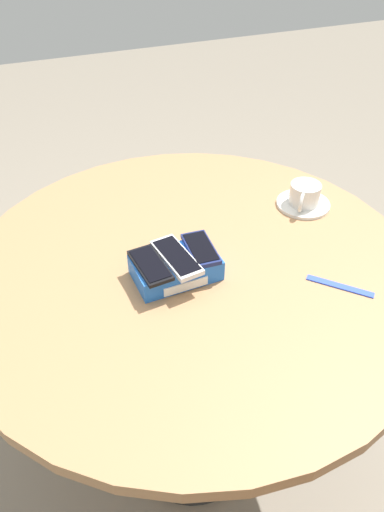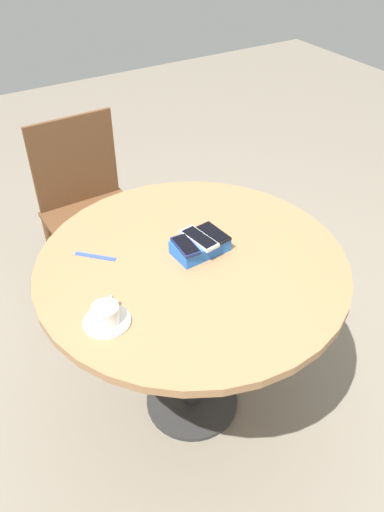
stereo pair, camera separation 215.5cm
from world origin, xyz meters
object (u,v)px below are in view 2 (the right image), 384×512
object	(u,v)px
chair_near_window	(91,209)
saucer	(107,321)
lanyard_strap	(95,256)
round_table	(192,285)
phone_black	(214,233)
coffee_cup	(106,313)
phone_white	(199,238)
phone_box	(200,246)
phone_navy	(185,245)

from	to	relation	value
chair_near_window	saucer	bearing A→B (deg)	72.32
lanyard_strap	chair_near_window	distance (m)	0.86
round_table	lanyard_strap	size ratio (longest dim) A/B	7.30
phone_black	lanyard_strap	size ratio (longest dim) A/B	0.90
saucer	coffee_cup	bearing A→B (deg)	-131.65
phone_black	chair_near_window	bearing A→B (deg)	-82.24
phone_white	chair_near_window	size ratio (longest dim) A/B	0.17
lanyard_strap	phone_box	bearing A→B (deg)	153.46
phone_black	saucer	world-z (taller)	phone_black
phone_black	phone_box	bearing A→B (deg)	5.35
saucer	coffee_cup	size ratio (longest dim) A/B	1.48
phone_navy	coffee_cup	world-z (taller)	coffee_cup
saucer	phone_white	bearing A→B (deg)	-160.11
phone_black	coffee_cup	world-z (taller)	coffee_cup
round_table	chair_near_window	xyz separation A→B (m)	(0.02, -0.94, -0.21)
phone_box	saucer	distance (m)	0.43
phone_box	phone_navy	world-z (taller)	phone_navy
phone_navy	saucer	size ratio (longest dim) A/B	0.86
phone_white	lanyard_strap	distance (m)	0.35
round_table	lanyard_strap	distance (m)	0.34
phone_navy	lanyard_strap	bearing A→B (deg)	-32.79
phone_black	lanyard_strap	bearing A→B (deg)	-22.17
phone_black	chair_near_window	xyz separation A→B (m)	(0.12, -0.91, -0.37)
phone_box	phone_navy	bearing A→B (deg)	6.44
phone_box	chair_near_window	world-z (taller)	chair_near_window
chair_near_window	phone_white	bearing A→B (deg)	94.05
chair_near_window	phone_black	bearing A→B (deg)	97.76
phone_navy	chair_near_window	world-z (taller)	chair_near_window
saucer	lanyard_strap	xyz separation A→B (m)	(-0.09, -0.30, -0.00)
phone_white	chair_near_window	bearing A→B (deg)	-85.95
phone_box	phone_white	bearing A→B (deg)	-58.93
round_table	saucer	xyz separation A→B (m)	(0.35, 0.11, 0.11)
lanyard_strap	round_table	bearing A→B (deg)	145.10
phone_white	chair_near_window	xyz separation A→B (m)	(0.06, -0.91, -0.37)
round_table	phone_box	size ratio (longest dim) A/B	5.56
phone_box	chair_near_window	distance (m)	0.98
phone_white	lanyard_strap	size ratio (longest dim) A/B	1.05
chair_near_window	phone_navy	bearing A→B (deg)	90.35
round_table	phone_navy	distance (m)	0.16
phone_navy	lanyard_strap	world-z (taller)	phone_navy
phone_box	coffee_cup	xyz separation A→B (m)	(0.40, 0.14, 0.01)
saucer	phone_navy	bearing A→B (deg)	-158.31
phone_black	phone_white	world-z (taller)	phone_white
phone_box	lanyard_strap	world-z (taller)	phone_box
saucer	phone_box	bearing A→B (deg)	-160.45
lanyard_strap	chair_near_window	size ratio (longest dim) A/B	0.16
phone_box	phone_black	size ratio (longest dim) A/B	1.45
lanyard_strap	phone_navy	bearing A→B (deg)	147.21
phone_navy	coffee_cup	size ratio (longest dim) A/B	1.27
round_table	phone_white	distance (m)	0.17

